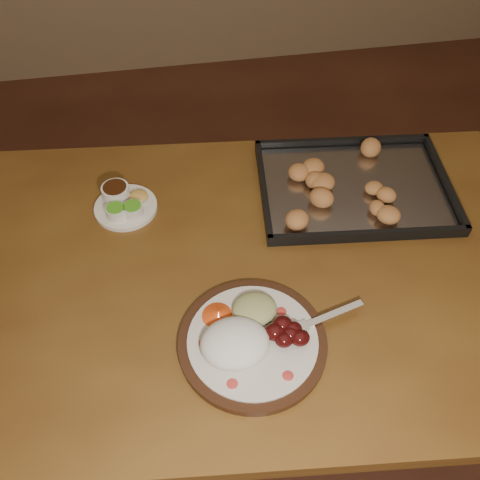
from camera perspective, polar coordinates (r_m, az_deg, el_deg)
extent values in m
plane|color=brown|center=(1.92, -1.10, -14.17)|extent=(4.00, 4.00, 0.00)
cube|color=brown|center=(1.23, -1.31, -3.57)|extent=(1.58, 1.05, 0.04)
cylinder|color=#4D2917|center=(1.88, -22.89, -2.05)|extent=(0.07, 0.07, 0.71)
cylinder|color=#4D2917|center=(1.90, 19.23, 0.04)|extent=(0.07, 0.07, 0.71)
cylinder|color=black|center=(1.10, 1.34, -10.91)|extent=(0.30, 0.30, 0.02)
cylinder|color=beige|center=(1.09, 1.35, -10.65)|extent=(0.26, 0.26, 0.01)
ellipsoid|color=#BE312D|center=(1.04, -0.84, -15.07)|extent=(0.02, 0.02, 0.00)
ellipsoid|color=#BE312D|center=(1.06, 5.13, -14.21)|extent=(0.02, 0.02, 0.00)
ellipsoid|color=#BE312D|center=(1.13, 4.43, -7.61)|extent=(0.02, 0.02, 0.00)
ellipsoid|color=#BE312D|center=(1.09, -3.86, -10.89)|extent=(0.02, 0.02, 0.00)
ellipsoid|color=white|center=(1.07, -0.56, -10.93)|extent=(0.15, 0.14, 0.06)
ellipsoid|color=#4B0A0B|center=(1.07, 4.73, -10.55)|extent=(0.04, 0.03, 0.03)
ellipsoid|color=#4B0A0B|center=(1.09, 5.64, -9.47)|extent=(0.04, 0.03, 0.03)
ellipsoid|color=#4B0A0B|center=(1.09, 4.54, -8.98)|extent=(0.04, 0.03, 0.03)
ellipsoid|color=#4B0A0B|center=(1.08, 6.41, -10.33)|extent=(0.04, 0.03, 0.03)
ellipsoid|color=#4B0A0B|center=(1.08, 3.74, -9.74)|extent=(0.04, 0.03, 0.03)
ellipsoid|color=#4B0A0B|center=(1.08, 5.42, -9.96)|extent=(0.04, 0.03, 0.03)
ellipsoid|color=tan|center=(1.12, 1.56, -7.36)|extent=(0.11, 0.10, 0.04)
cone|color=#E94815|center=(1.11, -2.33, -7.88)|extent=(0.09, 0.09, 0.03)
cube|color=white|center=(1.13, 9.82, -7.84)|extent=(0.14, 0.05, 0.00)
cube|color=white|center=(1.10, 6.34, -9.26)|extent=(0.04, 0.03, 0.00)
cylinder|color=white|center=(1.09, 5.40, -10.16)|extent=(0.03, 0.01, 0.00)
cylinder|color=white|center=(1.10, 5.23, -9.89)|extent=(0.03, 0.01, 0.00)
cylinder|color=white|center=(1.10, 5.06, -9.62)|extent=(0.03, 0.01, 0.00)
cylinder|color=white|center=(1.10, 4.90, -9.35)|extent=(0.03, 0.01, 0.00)
cylinder|color=white|center=(1.37, -12.08, 3.42)|extent=(0.16, 0.16, 0.01)
cylinder|color=silver|center=(1.33, -13.05, 2.94)|extent=(0.05, 0.05, 0.03)
cylinder|color=#4AA521|center=(1.32, -13.16, 3.37)|extent=(0.04, 0.04, 0.00)
cylinder|color=silver|center=(1.33, -11.31, 3.16)|extent=(0.05, 0.05, 0.03)
cylinder|color=#4AA521|center=(1.32, -11.40, 3.60)|extent=(0.04, 0.04, 0.00)
cylinder|color=white|center=(1.37, -13.09, 4.92)|extent=(0.07, 0.07, 0.04)
cylinder|color=#321709|center=(1.36, -13.23, 5.51)|extent=(0.06, 0.06, 0.00)
ellipsoid|color=#F2BB55|center=(1.37, -10.78, 4.64)|extent=(0.05, 0.05, 0.02)
cube|color=black|center=(1.42, 12.03, 5.34)|extent=(0.52, 0.40, 0.01)
cube|color=black|center=(1.53, 10.84, 10.26)|extent=(0.48, 0.06, 0.02)
cube|color=black|center=(1.29, 13.65, 0.55)|extent=(0.48, 0.06, 0.02)
cube|color=black|center=(1.48, 20.99, 5.95)|extent=(0.05, 0.35, 0.02)
cube|color=black|center=(1.36, 2.51, 5.51)|extent=(0.05, 0.35, 0.02)
cube|color=silver|center=(1.41, 12.07, 5.53)|extent=(0.48, 0.37, 0.00)
ellipsoid|color=#B5773F|center=(1.41, 14.57, 6.19)|extent=(0.05, 0.05, 0.04)
ellipsoid|color=#B5773F|center=(1.46, 16.00, 7.32)|extent=(0.07, 0.07, 0.04)
ellipsoid|color=#B5773F|center=(1.48, 12.75, 8.78)|extent=(0.07, 0.07, 0.04)
ellipsoid|color=#B5773F|center=(1.43, 10.91, 7.73)|extent=(0.06, 0.06, 0.04)
ellipsoid|color=#B5773F|center=(1.43, 8.96, 7.97)|extent=(0.07, 0.07, 0.04)
ellipsoid|color=#B5773F|center=(1.39, 9.80, 6.43)|extent=(0.07, 0.06, 0.04)
ellipsoid|color=#B5773F|center=(1.36, 7.36, 5.40)|extent=(0.07, 0.06, 0.04)
ellipsoid|color=#B5773F|center=(1.33, 10.65, 3.70)|extent=(0.07, 0.07, 0.04)
ellipsoid|color=#B5773F|center=(1.35, 11.83, 4.43)|extent=(0.06, 0.06, 0.04)
ellipsoid|color=#B5773F|center=(1.35, 14.70, 3.77)|extent=(0.07, 0.07, 0.04)
ellipsoid|color=#B5773F|center=(1.40, 14.41, 5.53)|extent=(0.07, 0.07, 0.04)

